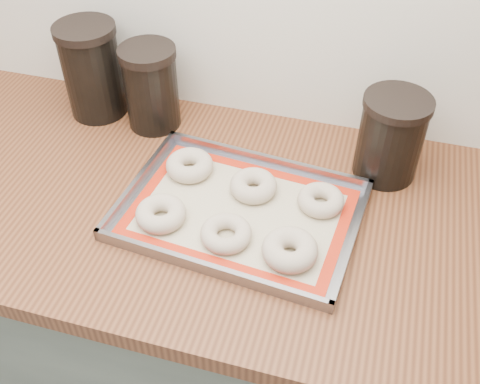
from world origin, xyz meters
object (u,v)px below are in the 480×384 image
(baking_tray, at_px, (240,212))
(bagel_front_right, at_px, (290,250))
(canister_right, at_px, (391,137))
(bagel_back_mid, at_px, (253,186))
(canister_mid, at_px, (151,87))
(bagel_back_left, at_px, (190,165))
(bagel_back_right, at_px, (321,200))
(bagel_front_mid, at_px, (226,233))
(canister_left, at_px, (92,70))
(bagel_front_left, at_px, (161,214))

(baking_tray, distance_m, bagel_front_right, 0.15)
(baking_tray, distance_m, canister_right, 0.34)
(bagel_back_mid, relative_size, canister_mid, 0.49)
(bagel_back_left, xyz_separation_m, bagel_back_right, (0.29, -0.03, -0.00))
(bagel_front_right, xyz_separation_m, canister_mid, (-0.39, 0.32, 0.07))
(bagel_front_mid, xyz_separation_m, bagel_back_mid, (0.02, 0.14, 0.00))
(bagel_front_mid, bearing_deg, canister_right, 46.67)
(baking_tray, xyz_separation_m, bagel_back_left, (-0.14, 0.09, 0.02))
(canister_left, bearing_deg, bagel_front_right, -31.58)
(bagel_front_right, relative_size, bagel_back_right, 1.11)
(canister_left, bearing_deg, canister_right, -3.46)
(canister_right, bearing_deg, bagel_front_right, -116.04)
(canister_right, bearing_deg, bagel_back_mid, -150.24)
(canister_mid, bearing_deg, bagel_back_mid, -31.31)
(bagel_front_mid, bearing_deg, canister_left, 142.34)
(bagel_front_mid, xyz_separation_m, bagel_back_right, (0.16, 0.14, 0.00))
(canister_left, bearing_deg, baking_tray, -30.30)
(bagel_back_left, bearing_deg, bagel_front_mid, -51.45)
(bagel_front_left, distance_m, bagel_back_mid, 0.20)
(canister_mid, bearing_deg, canister_left, 176.06)
(canister_left, xyz_separation_m, canister_mid, (0.15, -0.01, -0.01))
(bagel_front_left, xyz_separation_m, bagel_back_left, (0.01, 0.15, 0.00))
(bagel_front_right, height_order, bagel_back_mid, bagel_front_right)
(bagel_front_right, height_order, canister_right, canister_right)
(bagel_front_left, distance_m, canister_left, 0.43)
(bagel_back_right, bearing_deg, bagel_front_left, -157.06)
(bagel_front_left, bearing_deg, bagel_back_left, 87.91)
(baking_tray, xyz_separation_m, bagel_back_right, (0.15, 0.06, 0.01))
(canister_left, bearing_deg, bagel_back_right, -18.07)
(baking_tray, height_order, bagel_back_right, bagel_back_right)
(bagel_front_left, relative_size, canister_mid, 0.50)
(baking_tray, height_order, canister_right, canister_right)
(canister_left, xyz_separation_m, canister_right, (0.69, -0.04, -0.02))
(bagel_back_mid, bearing_deg, baking_tray, -99.22)
(canister_left, height_order, canister_mid, canister_left)
(canister_mid, bearing_deg, bagel_front_left, -65.74)
(canister_mid, bearing_deg, bagel_front_right, -39.37)
(bagel_front_mid, distance_m, bagel_back_mid, 0.14)
(bagel_front_mid, distance_m, canister_mid, 0.42)
(canister_left, bearing_deg, canister_mid, -3.94)
(bagel_back_right, bearing_deg, bagel_front_mid, -138.68)
(bagel_front_left, height_order, canister_left, canister_left)
(bagel_back_mid, distance_m, canister_left, 0.48)
(bagel_back_left, height_order, canister_left, canister_left)
(bagel_front_mid, height_order, canister_mid, canister_mid)
(bagel_front_mid, xyz_separation_m, canister_mid, (-0.27, 0.31, 0.08))
(bagel_back_right, bearing_deg, canister_left, 161.93)
(bagel_back_left, height_order, canister_right, canister_right)
(canister_left, bearing_deg, bagel_front_mid, -37.66)
(bagel_front_left, relative_size, bagel_front_right, 0.96)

